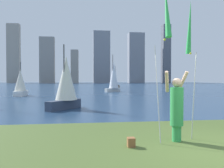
{
  "coord_description": "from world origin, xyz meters",
  "views": [
    {
      "loc": [
        -3.25,
        -5.14,
        1.79
      ],
      "look_at": [
        -0.39,
        17.78,
        1.28
      ],
      "focal_mm": 35.82,
      "sensor_mm": 36.0,
      "label": 1
    }
  ],
  "objects_px": {
    "kite_flag_right": "(190,30)",
    "bag": "(131,142)",
    "person": "(177,107)",
    "sailboat_6": "(20,84)",
    "sailboat_8": "(115,80)",
    "kite_flag_left": "(166,14)",
    "sailboat_7": "(66,82)",
    "sailboat_5": "(114,76)"
  },
  "relations": [
    {
      "from": "person",
      "to": "kite_flag_left",
      "type": "relative_size",
      "value": 0.48
    },
    {
      "from": "sailboat_6",
      "to": "sailboat_8",
      "type": "relative_size",
      "value": 0.78
    },
    {
      "from": "sailboat_6",
      "to": "sailboat_5",
      "type": "bearing_deg",
      "value": 32.55
    },
    {
      "from": "sailboat_6",
      "to": "bag",
      "type": "bearing_deg",
      "value": -67.21
    },
    {
      "from": "sailboat_7",
      "to": "kite_flag_right",
      "type": "bearing_deg",
      "value": -59.06
    },
    {
      "from": "sailboat_6",
      "to": "sailboat_7",
      "type": "distance_m",
      "value": 12.33
    },
    {
      "from": "kite_flag_right",
      "to": "sailboat_5",
      "type": "height_order",
      "value": "sailboat_5"
    },
    {
      "from": "kite_flag_left",
      "to": "sailboat_8",
      "type": "distance_m",
      "value": 41.49
    },
    {
      "from": "bag",
      "to": "sailboat_7",
      "type": "bearing_deg",
      "value": 106.45
    },
    {
      "from": "kite_flag_right",
      "to": "sailboat_6",
      "type": "bearing_deg",
      "value": 118.58
    },
    {
      "from": "sailboat_5",
      "to": "sailboat_6",
      "type": "height_order",
      "value": "sailboat_5"
    },
    {
      "from": "person",
      "to": "bag",
      "type": "distance_m",
      "value": 1.7
    },
    {
      "from": "sailboat_5",
      "to": "sailboat_7",
      "type": "bearing_deg",
      "value": -106.34
    },
    {
      "from": "kite_flag_right",
      "to": "sailboat_8",
      "type": "relative_size",
      "value": 0.9
    },
    {
      "from": "kite_flag_right",
      "to": "sailboat_6",
      "type": "xyz_separation_m",
      "value": [
        -9.86,
        18.1,
        -1.98
      ]
    },
    {
      "from": "sailboat_8",
      "to": "kite_flag_left",
      "type": "bearing_deg",
      "value": -96.06
    },
    {
      "from": "sailboat_8",
      "to": "sailboat_7",
      "type": "bearing_deg",
      "value": -102.83
    },
    {
      "from": "kite_flag_left",
      "to": "bag",
      "type": "xyz_separation_m",
      "value": [
        -0.86,
        0.24,
        -3.32
      ]
    },
    {
      "from": "person",
      "to": "bag",
      "type": "relative_size",
      "value": 8.36
    },
    {
      "from": "person",
      "to": "sailboat_7",
      "type": "height_order",
      "value": "sailboat_7"
    },
    {
      "from": "person",
      "to": "sailboat_6",
      "type": "distance_m",
      "value": 20.67
    },
    {
      "from": "sailboat_5",
      "to": "sailboat_6",
      "type": "bearing_deg",
      "value": -147.45
    },
    {
      "from": "kite_flag_left",
      "to": "kite_flag_right",
      "type": "relative_size",
      "value": 1.02
    },
    {
      "from": "sailboat_8",
      "to": "bag",
      "type": "bearing_deg",
      "value": -97.28
    },
    {
      "from": "kite_flag_left",
      "to": "sailboat_8",
      "type": "bearing_deg",
      "value": 83.94
    },
    {
      "from": "sailboat_7",
      "to": "person",
      "type": "bearing_deg",
      "value": -63.52
    },
    {
      "from": "kite_flag_right",
      "to": "sailboat_6",
      "type": "height_order",
      "value": "kite_flag_right"
    },
    {
      "from": "sailboat_5",
      "to": "sailboat_8",
      "type": "height_order",
      "value": "sailboat_5"
    },
    {
      "from": "person",
      "to": "sailboat_8",
      "type": "distance_m",
      "value": 40.8
    },
    {
      "from": "kite_flag_right",
      "to": "bag",
      "type": "relative_size",
      "value": 17.17
    },
    {
      "from": "bag",
      "to": "sailboat_5",
      "type": "relative_size",
      "value": 0.05
    },
    {
      "from": "person",
      "to": "sailboat_7",
      "type": "distance_m",
      "value": 8.36
    },
    {
      "from": "kite_flag_left",
      "to": "sailboat_8",
      "type": "xyz_separation_m",
      "value": [
        4.38,
        41.22,
        -1.88
      ]
    },
    {
      "from": "person",
      "to": "sailboat_5",
      "type": "height_order",
      "value": "sailboat_5"
    },
    {
      "from": "sailboat_6",
      "to": "sailboat_8",
      "type": "distance_m",
      "value": 25.77
    },
    {
      "from": "bag",
      "to": "sailboat_6",
      "type": "distance_m",
      "value": 20.44
    },
    {
      "from": "bag",
      "to": "sailboat_8",
      "type": "distance_m",
      "value": 41.34
    },
    {
      "from": "kite_flag_right",
      "to": "person",
      "type": "bearing_deg",
      "value": -147.85
    },
    {
      "from": "bag",
      "to": "sailboat_5",
      "type": "xyz_separation_m",
      "value": [
        2.94,
        25.73,
        2.09
      ]
    },
    {
      "from": "person",
      "to": "kite_flag_left",
      "type": "height_order",
      "value": "kite_flag_left"
    },
    {
      "from": "person",
      "to": "bag",
      "type": "xyz_separation_m",
      "value": [
        -1.41,
        -0.37,
        -0.87
      ]
    },
    {
      "from": "bag",
      "to": "sailboat_7",
      "type": "distance_m",
      "value": 8.3
    }
  ]
}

